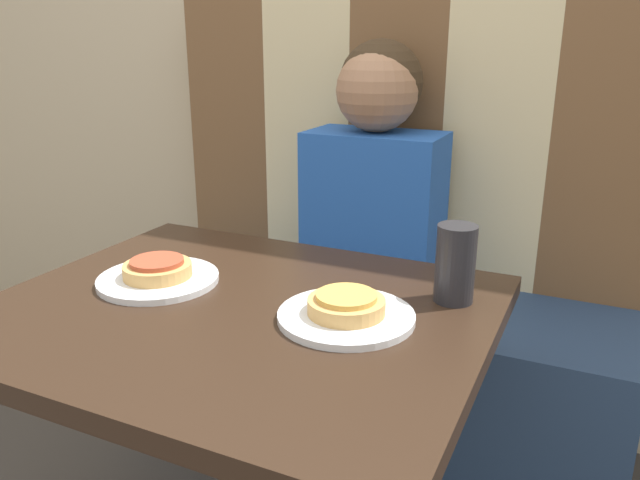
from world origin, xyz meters
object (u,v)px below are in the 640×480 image
(pizza_left, at_px, (157,269))
(drinking_cup, at_px, (455,264))
(pizza_right, at_px, (346,304))
(plate_right, at_px, (346,316))
(person, at_px, (376,165))
(plate_left, at_px, (158,279))

(pizza_left, relative_size, drinking_cup, 0.92)
(pizza_right, bearing_deg, plate_right, -90.00)
(person, height_order, plate_left, person)
(plate_left, distance_m, drinking_cup, 0.54)
(pizza_left, bearing_deg, person, 73.51)
(person, distance_m, pizza_right, 0.67)
(plate_right, bearing_deg, drinking_cup, 47.45)
(plate_left, bearing_deg, plate_right, 0.00)
(pizza_left, bearing_deg, pizza_right, 0.00)
(plate_left, xyz_separation_m, pizza_right, (0.38, 0.00, 0.02))
(pizza_left, height_order, drinking_cup, drinking_cup)
(plate_left, height_order, pizza_right, pizza_right)
(person, relative_size, pizza_left, 5.13)
(pizza_right, relative_size, drinking_cup, 0.92)
(plate_right, xyz_separation_m, pizza_right, (0.00, 0.00, 0.02))
(person, height_order, plate_right, person)
(plate_right, xyz_separation_m, pizza_left, (-0.38, 0.00, 0.02))
(person, relative_size, plate_right, 2.90)
(person, relative_size, drinking_cup, 4.74)
(plate_left, distance_m, pizza_right, 0.38)
(pizza_left, bearing_deg, plate_right, -0.00)
(drinking_cup, bearing_deg, pizza_left, -163.84)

